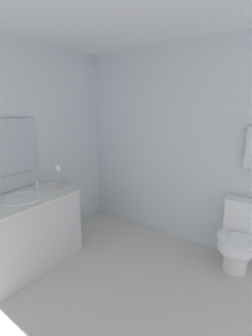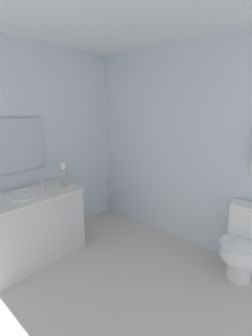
# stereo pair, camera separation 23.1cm
# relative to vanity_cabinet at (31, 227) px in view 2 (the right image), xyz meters

# --- Properties ---
(floor) EXTENTS (2.79, 2.71, 0.02)m
(floor) POSITION_rel_vanity_cabinet_xyz_m (1.07, 0.18, -0.41)
(floor) COLOR beige
(floor) RESTS_ON ground
(wall_back) EXTENTS (2.79, 0.04, 2.45)m
(wall_back) POSITION_rel_vanity_cabinet_xyz_m (1.07, 1.54, 0.83)
(wall_back) COLOR silver
(wall_back) RESTS_ON ground
(wall_left) EXTENTS (0.04, 2.71, 2.45)m
(wall_left) POSITION_rel_vanity_cabinet_xyz_m (-0.33, 0.18, 0.83)
(wall_left) COLOR silver
(wall_left) RESTS_ON ground
(vanity_cabinet) EXTENTS (0.58, 1.13, 0.79)m
(vanity_cabinet) POSITION_rel_vanity_cabinet_xyz_m (0.00, 0.00, 0.00)
(vanity_cabinet) COLOR silver
(vanity_cabinet) RESTS_ON ground
(sink_basin) EXTENTS (0.40, 0.40, 0.24)m
(sink_basin) POSITION_rel_vanity_cabinet_xyz_m (0.00, 0.00, 0.36)
(sink_basin) COLOR white
(sink_basin) RESTS_ON vanity_cabinet
(mirror) EXTENTS (0.02, 0.79, 0.61)m
(mirror) POSITION_rel_vanity_cabinet_xyz_m (-0.28, 0.00, 0.90)
(mirror) COLOR silver
(candle_holder_tall) EXTENTS (0.09, 0.09, 0.29)m
(candle_holder_tall) POSITION_rel_vanity_cabinet_xyz_m (0.05, 0.44, 0.55)
(candle_holder_tall) COLOR #B7B2A5
(candle_holder_tall) RESTS_ON vanity_cabinet
(toilet) EXTENTS (0.39, 0.54, 0.75)m
(toilet) POSITION_rel_vanity_cabinet_xyz_m (1.90, 1.26, -0.03)
(toilet) COLOR white
(toilet) RESTS_ON ground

